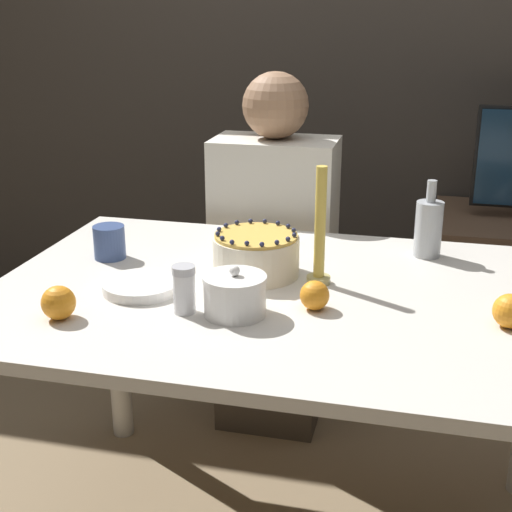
{
  "coord_description": "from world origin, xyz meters",
  "views": [
    {
      "loc": [
        0.3,
        -1.54,
        1.4
      ],
      "look_at": [
        -0.1,
        0.09,
        0.81
      ],
      "focal_mm": 50.0,
      "sensor_mm": 36.0,
      "label": 1
    }
  ],
  "objects_px": {
    "cake": "(256,254)",
    "person_man_blue_shirt": "(274,276)",
    "sugar_bowl": "(235,295)",
    "candle": "(320,237)",
    "bottle": "(428,228)",
    "sugar_shaker": "(184,289)"
  },
  "relations": [
    {
      "from": "person_man_blue_shirt",
      "to": "candle",
      "type": "bearing_deg",
      "value": 111.77
    },
    {
      "from": "candle",
      "to": "person_man_blue_shirt",
      "type": "relative_size",
      "value": 0.24
    },
    {
      "from": "cake",
      "to": "person_man_blue_shirt",
      "type": "relative_size",
      "value": 0.18
    },
    {
      "from": "cake",
      "to": "sugar_shaker",
      "type": "distance_m",
      "value": 0.28
    },
    {
      "from": "sugar_bowl",
      "to": "bottle",
      "type": "distance_m",
      "value": 0.64
    },
    {
      "from": "person_man_blue_shirt",
      "to": "sugar_bowl",
      "type": "bearing_deg",
      "value": 96.39
    },
    {
      "from": "sugar_shaker",
      "to": "person_man_blue_shirt",
      "type": "distance_m",
      "value": 0.9
    },
    {
      "from": "sugar_bowl",
      "to": "candle",
      "type": "xyz_separation_m",
      "value": [
        0.15,
        0.23,
        0.07
      ]
    },
    {
      "from": "sugar_shaker",
      "to": "candle",
      "type": "xyz_separation_m",
      "value": [
        0.26,
        0.24,
        0.06
      ]
    },
    {
      "from": "sugar_bowl",
      "to": "bottle",
      "type": "xyz_separation_m",
      "value": [
        0.4,
        0.5,
        0.03
      ]
    },
    {
      "from": "sugar_shaker",
      "to": "person_man_blue_shirt",
      "type": "bearing_deg",
      "value": 88.85
    },
    {
      "from": "cake",
      "to": "sugar_bowl",
      "type": "height_order",
      "value": "cake"
    },
    {
      "from": "cake",
      "to": "sugar_bowl",
      "type": "relative_size",
      "value": 1.54
    },
    {
      "from": "cake",
      "to": "person_man_blue_shirt",
      "type": "xyz_separation_m",
      "value": [
        -0.08,
        0.59,
        -0.29
      ]
    },
    {
      "from": "person_man_blue_shirt",
      "to": "cake",
      "type": "bearing_deg",
      "value": 97.8
    },
    {
      "from": "candle",
      "to": "bottle",
      "type": "distance_m",
      "value": 0.37
    },
    {
      "from": "sugar_shaker",
      "to": "person_man_blue_shirt",
      "type": "height_order",
      "value": "person_man_blue_shirt"
    },
    {
      "from": "candle",
      "to": "bottle",
      "type": "height_order",
      "value": "candle"
    },
    {
      "from": "sugar_bowl",
      "to": "person_man_blue_shirt",
      "type": "height_order",
      "value": "person_man_blue_shirt"
    },
    {
      "from": "cake",
      "to": "candle",
      "type": "distance_m",
      "value": 0.18
    },
    {
      "from": "sugar_shaker",
      "to": "bottle",
      "type": "distance_m",
      "value": 0.72
    },
    {
      "from": "candle",
      "to": "cake",
      "type": "bearing_deg",
      "value": 172.57
    }
  ]
}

